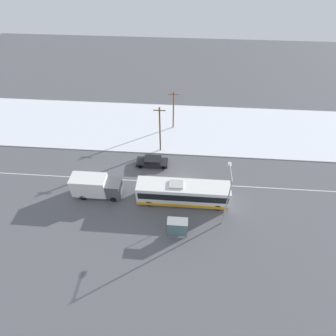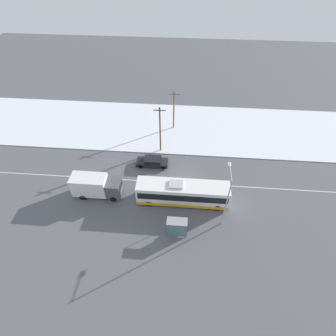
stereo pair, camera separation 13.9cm
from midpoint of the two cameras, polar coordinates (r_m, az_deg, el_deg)
The scene contains 11 objects.
ground_plane at distance 37.89m, azimuth 3.40°, elevation -3.32°, with size 120.00×120.00×0.00m, color #56565B.
snow_lot at distance 47.94m, azimuth 4.02°, elevation 8.76°, with size 80.00×14.77×0.12m.
lane_marking_center at distance 37.88m, azimuth 3.40°, elevation -3.32°, with size 60.00×0.12×0.00m.
city_bus at distance 34.50m, azimuth 3.32°, elevation -5.45°, with size 12.01×2.57×3.42m.
box_truck at distance 36.43m, azimuth -15.41°, elevation -3.70°, with size 6.56×2.30×3.29m.
sedan_car at distance 39.98m, azimuth -3.30°, elevation 1.46°, with size 4.78×1.80×1.40m.
pedestrian_at_stop at distance 32.59m, azimuth 3.44°, elevation -11.63°, with size 0.61×0.27×1.68m.
bus_shelter at distance 31.44m, azimuth 2.07°, elevation -12.64°, with size 2.43×1.20×2.40m.
streetlamp at distance 30.75m, azimuth 12.91°, elevation -5.58°, with size 0.36×3.09×7.90m.
utility_pole_roadside at distance 40.40m, azimuth -1.63°, elevation 8.41°, with size 1.80×0.24×8.07m.
utility_pole_snowlot at distance 45.83m, azimuth 1.36°, elevation 12.57°, with size 1.80×0.24×7.13m.
Camera 2 is at (-0.14, -25.38, 28.12)m, focal length 28.00 mm.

